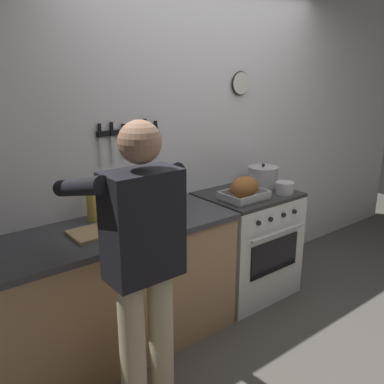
{
  "coord_description": "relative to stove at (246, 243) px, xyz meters",
  "views": [
    {
      "loc": [
        -2.16,
        -1.29,
        1.89
      ],
      "look_at": [
        -0.48,
        0.85,
        1.07
      ],
      "focal_mm": 38.73,
      "sensor_mm": 36.0,
      "label": 1
    }
  ],
  "objects": [
    {
      "name": "bottle_cooking_oil",
      "position": [
        -1.29,
        0.2,
        0.57
      ],
      "size": [
        0.07,
        0.07,
        0.29
      ],
      "color": "gold",
      "rests_on": "counter_block"
    },
    {
      "name": "bottle_dish_soap",
      "position": [
        -0.58,
        0.23,
        0.53
      ],
      "size": [
        0.08,
        0.08,
        0.2
      ],
      "color": "#338CCC",
      "rests_on": "counter_block"
    },
    {
      "name": "stove",
      "position": [
        0.0,
        0.0,
        0.0
      ],
      "size": [
        0.76,
        0.67,
        0.9
      ],
      "color": "white",
      "rests_on": "ground"
    },
    {
      "name": "person_cook",
      "position": [
        -1.39,
        -0.6,
        0.5
      ],
      "size": [
        0.51,
        0.63,
        1.66
      ],
      "rotation": [
        0.0,
        0.0,
        1.48
      ],
      "color": "#C6B793",
      "rests_on": "ground"
    },
    {
      "name": "ground_plane",
      "position": [
        -0.22,
        -0.99,
        -0.45
      ],
      "size": [
        8.0,
        8.0,
        0.0
      ],
      "primitive_type": "plane",
      "color": "#4C4742"
    },
    {
      "name": "stock_pot",
      "position": [
        0.25,
        0.07,
        0.54
      ],
      "size": [
        0.26,
        0.26,
        0.2
      ],
      "color": "#B7B7BC",
      "rests_on": "stove"
    },
    {
      "name": "cutting_board",
      "position": [
        -1.35,
        -0.03,
        0.46
      ],
      "size": [
        0.36,
        0.24,
        0.02
      ],
      "primitive_type": "cube",
      "color": "tan",
      "rests_on": "counter_block"
    },
    {
      "name": "wall_back",
      "position": [
        -0.22,
        0.36,
        0.85
      ],
      "size": [
        6.0,
        0.13,
        2.6
      ],
      "color": "silver",
      "rests_on": "ground"
    },
    {
      "name": "saucepan",
      "position": [
        0.22,
        -0.2,
        0.5
      ],
      "size": [
        0.15,
        0.15,
        0.1
      ],
      "color": "#B7B7BC",
      "rests_on": "stove"
    },
    {
      "name": "bottle_vinegar",
      "position": [
        -1.25,
        0.05,
        0.54
      ],
      "size": [
        0.06,
        0.06,
        0.22
      ],
      "color": "#997F4C",
      "rests_on": "counter_block"
    },
    {
      "name": "roasting_pan",
      "position": [
        -0.15,
        -0.1,
        0.53
      ],
      "size": [
        0.35,
        0.26,
        0.18
      ],
      "color": "#B7B7BC",
      "rests_on": "stove"
    },
    {
      "name": "counter_block",
      "position": [
        -1.42,
        0.0,
        0.0
      ],
      "size": [
        2.03,
        0.65,
        0.9
      ],
      "color": "tan",
      "rests_on": "ground"
    }
  ]
}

